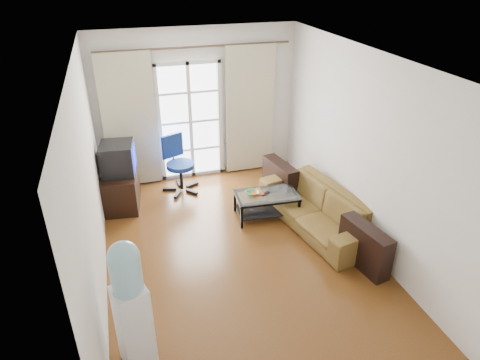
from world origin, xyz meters
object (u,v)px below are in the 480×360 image
(coffee_table, at_px, (266,202))
(crt_tv, at_px, (116,159))
(sofa, at_px, (317,208))
(water_cooler, at_px, (131,303))
(task_chair, at_px, (180,175))
(tv_stand, at_px, (121,190))

(coffee_table, xyz_separation_m, crt_tv, (-2.19, 1.02, 0.60))
(sofa, bearing_deg, water_cooler, -68.57)
(coffee_table, xyz_separation_m, water_cooler, (-2.19, -2.23, 0.52))
(sofa, height_order, task_chair, task_chair)
(tv_stand, bearing_deg, crt_tv, 99.01)
(sofa, height_order, water_cooler, water_cooler)
(sofa, xyz_separation_m, coffee_table, (-0.64, 0.48, -0.06))
(crt_tv, height_order, task_chair, crt_tv)
(sofa, distance_m, coffee_table, 0.80)
(coffee_table, distance_m, tv_stand, 2.40)
(sofa, xyz_separation_m, crt_tv, (-2.83, 1.50, 0.54))
(crt_tv, bearing_deg, sofa, -20.37)
(tv_stand, bearing_deg, sofa, -19.90)
(tv_stand, xyz_separation_m, crt_tv, (-0.00, 0.04, 0.55))
(sofa, height_order, coffee_table, sofa)
(tv_stand, relative_size, water_cooler, 0.55)
(sofa, distance_m, task_chair, 2.50)
(sofa, distance_m, tv_stand, 3.19)
(tv_stand, bearing_deg, water_cooler, -82.69)
(coffee_table, xyz_separation_m, task_chair, (-1.17, 1.25, 0.04))
(coffee_table, distance_m, crt_tv, 2.49)
(coffee_table, relative_size, tv_stand, 1.23)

